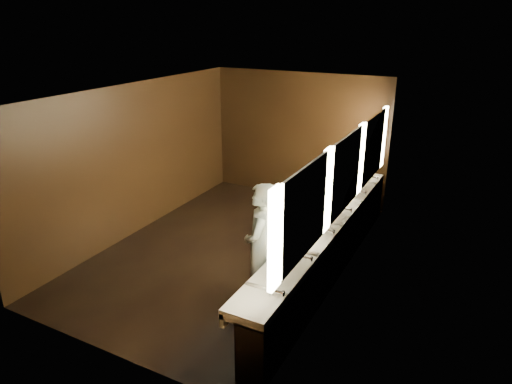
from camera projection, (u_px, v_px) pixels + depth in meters
floor at (231, 250)px, 8.13m from camera, size 6.00×6.00×0.00m
ceiling at (227, 91)px, 7.13m from camera, size 4.00×6.00×0.02m
wall_back at (298, 136)px, 10.11m from camera, size 4.00×0.02×2.80m
wall_front at (94, 252)px, 5.15m from camera, size 4.00×0.02×2.80m
wall_left at (137, 159)px, 8.49m from camera, size 0.02×6.00×2.80m
wall_right at (345, 196)px, 6.77m from camera, size 0.02×6.00×2.80m
sink_counter at (328, 247)px, 7.18m from camera, size 0.55×5.40×1.01m
mirror_band at (346, 173)px, 6.65m from camera, size 0.06×5.03×1.15m
person at (260, 246)px, 6.30m from camera, size 0.59×0.76×1.84m
trash_bin at (251, 332)px, 5.55m from camera, size 0.41×0.41×0.59m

